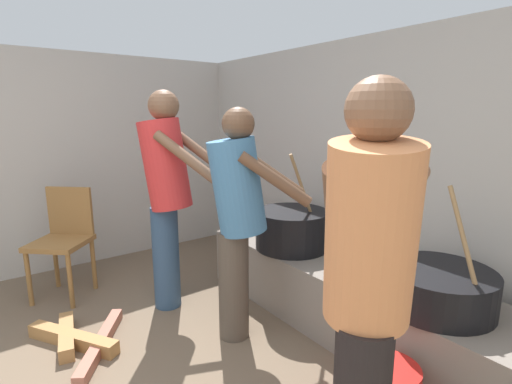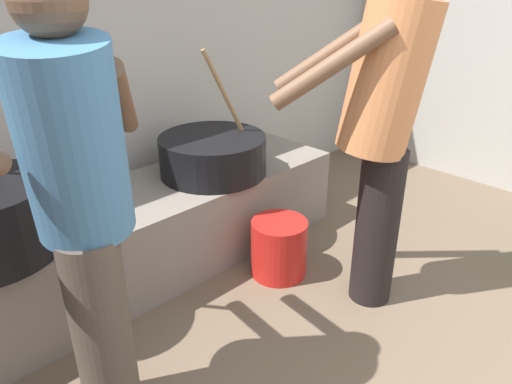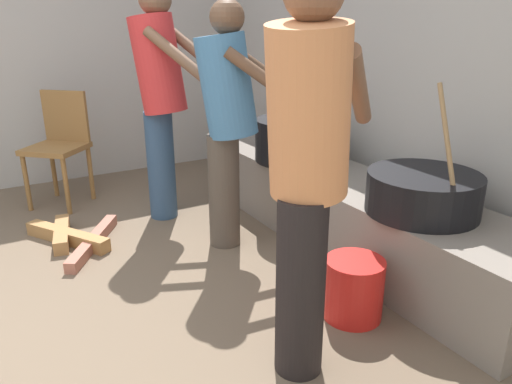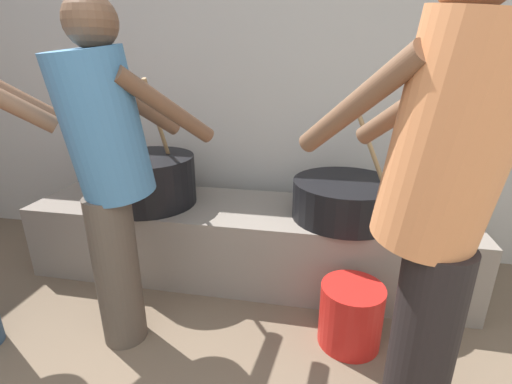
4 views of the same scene
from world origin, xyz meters
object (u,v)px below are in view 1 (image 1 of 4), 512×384
(cook_in_orange_shirt, at_px, (368,282))
(chair_brown_wood, at_px, (64,236))
(cook_in_blue_shirt, at_px, (238,212))
(cooking_pot_main, at_px, (292,229))
(cook_in_red_shirt, at_px, (167,188))
(cooking_pot_secondary, at_px, (438,288))

(cook_in_orange_shirt, xyz_separation_m, chair_brown_wood, (-2.57, -0.51, -0.42))
(cook_in_blue_shirt, xyz_separation_m, chair_brown_wood, (-1.36, -0.79, -0.37))
(cooking_pot_main, bearing_deg, cook_in_orange_shirt, -33.04)
(cook_in_red_shirt, bearing_deg, cooking_pot_secondary, 25.74)
(cooking_pot_main, bearing_deg, cook_in_red_shirt, -121.78)
(cooking_pot_secondary, relative_size, cook_in_blue_shirt, 0.44)
(cook_in_blue_shirt, distance_m, chair_brown_wood, 1.61)
(cooking_pot_secondary, bearing_deg, cook_in_orange_shirt, -77.46)
(cooking_pot_main, height_order, cook_in_orange_shirt, cook_in_orange_shirt)
(cook_in_blue_shirt, xyz_separation_m, cook_in_orange_shirt, (1.21, -0.28, 0.05))
(cook_in_red_shirt, height_order, chair_brown_wood, cook_in_red_shirt)
(cook_in_blue_shirt, bearing_deg, cook_in_red_shirt, -163.53)
(cooking_pot_main, relative_size, cooking_pot_secondary, 1.12)
(cook_in_blue_shirt, distance_m, cook_in_orange_shirt, 1.24)
(cook_in_red_shirt, relative_size, cook_in_orange_shirt, 1.03)
(cooking_pot_main, distance_m, cook_in_blue_shirt, 0.68)
(cooking_pot_secondary, bearing_deg, cook_in_blue_shirt, -148.97)
(cook_in_red_shirt, bearing_deg, chair_brown_wood, -139.82)
(cook_in_red_shirt, bearing_deg, cook_in_orange_shirt, -2.79)
(cooking_pot_secondary, distance_m, cook_in_orange_shirt, 0.98)
(cooking_pot_secondary, bearing_deg, cooking_pot_main, -179.83)
(cook_in_blue_shirt, height_order, chair_brown_wood, cook_in_blue_shirt)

